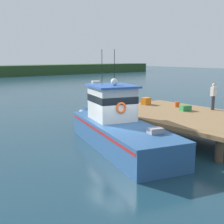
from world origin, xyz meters
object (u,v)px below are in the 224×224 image
at_px(deckhand_by_the_boat, 213,96).
at_px(moored_boat_mid_harbor, 95,87).
at_px(bait_bucket, 177,104).
at_px(main_fishing_boat, 117,126).
at_px(mooring_buoy_spare_mooring, 156,102).
at_px(crate_single_by_cleat, 185,108).
at_px(crate_single_far, 146,101).

distance_m(deckhand_by_the_boat, moored_boat_mid_harbor, 23.71).
bearing_deg(bait_bucket, main_fishing_boat, -169.98).
xyz_separation_m(main_fishing_boat, mooring_buoy_spare_mooring, (11.60, 8.09, -0.85)).
height_order(crate_single_by_cleat, crate_single_far, crate_single_far).
bearing_deg(mooring_buoy_spare_mooring, bait_bucket, -128.76).
xyz_separation_m(crate_single_by_cleat, moored_boat_mid_harbor, (8.76, 21.71, -0.93)).
height_order(crate_single_by_cleat, moored_boat_mid_harbor, crate_single_by_cleat).
distance_m(crate_single_by_cleat, mooring_buoy_spare_mooring, 10.43).
xyz_separation_m(bait_bucket, deckhand_by_the_boat, (0.91, -2.01, 0.69)).
xyz_separation_m(crate_single_by_cleat, bait_bucket, (0.67, 1.18, 0.01)).
distance_m(main_fishing_boat, bait_bucket, 6.05).
xyz_separation_m(crate_single_far, mooring_buoy_spare_mooring, (6.49, 5.02, -1.28)).
distance_m(main_fishing_boat, deckhand_by_the_boat, 7.01).
bearing_deg(bait_bucket, mooring_buoy_spare_mooring, 51.24).
distance_m(crate_single_by_cleat, moored_boat_mid_harbor, 23.43).
relative_size(crate_single_by_cleat, deckhand_by_the_boat, 0.37).
xyz_separation_m(main_fishing_boat, moored_boat_mid_harbor, (14.04, 21.58, -0.58)).
bearing_deg(deckhand_by_the_boat, mooring_buoy_spare_mooring, 62.38).
bearing_deg(mooring_buoy_spare_mooring, crate_single_far, -142.25).
height_order(main_fishing_boat, crate_single_far, main_fishing_boat).
bearing_deg(crate_single_by_cleat, crate_single_far, 93.06).
bearing_deg(deckhand_by_the_boat, moored_boat_mid_harbor, 72.34).
relative_size(crate_single_by_cleat, crate_single_far, 1.00).
distance_m(crate_single_far, deckhand_by_the_boat, 4.44).
bearing_deg(mooring_buoy_spare_mooring, moored_boat_mid_harbor, 79.74).
bearing_deg(crate_single_by_cleat, deckhand_by_the_boat, -27.76).
bearing_deg(moored_boat_mid_harbor, crate_single_far, -115.75).
relative_size(crate_single_far, deckhand_by_the_boat, 0.37).
height_order(crate_single_far, deckhand_by_the_boat, deckhand_by_the_boat).
relative_size(bait_bucket, deckhand_by_the_boat, 0.21).
bearing_deg(crate_single_far, moored_boat_mid_harbor, 64.25).
xyz_separation_m(crate_single_by_cleat, mooring_buoy_spare_mooring, (6.32, 8.22, -1.20)).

